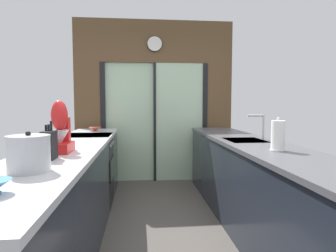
{
  "coord_description": "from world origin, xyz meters",
  "views": [
    {
      "loc": [
        -0.25,
        -2.44,
        1.31
      ],
      "look_at": [
        0.08,
        0.87,
        1.05
      ],
      "focal_mm": 30.5,
      "sensor_mm": 36.0,
      "label": 1
    }
  ],
  "objects_px": {
    "paper_towel_roll": "(278,136)",
    "knife_block": "(49,145)",
    "oven_range": "(89,171)",
    "mixing_bowl_far": "(95,129)",
    "stock_pot": "(29,153)",
    "stand_mixer": "(60,133)"
  },
  "relations": [
    {
      "from": "knife_block",
      "to": "stock_pot",
      "type": "height_order",
      "value": "knife_block"
    },
    {
      "from": "stock_pot",
      "to": "paper_towel_roll",
      "type": "distance_m",
      "value": 1.87
    },
    {
      "from": "oven_range",
      "to": "stand_mixer",
      "type": "xyz_separation_m",
      "value": [
        0.02,
        -1.33,
        0.63
      ]
    },
    {
      "from": "knife_block",
      "to": "oven_range",
      "type": "bearing_deg",
      "value": 90.65
    },
    {
      "from": "mixing_bowl_far",
      "to": "oven_range",
      "type": "bearing_deg",
      "value": -92.23
    },
    {
      "from": "mixing_bowl_far",
      "to": "stock_pot",
      "type": "height_order",
      "value": "stock_pot"
    },
    {
      "from": "mixing_bowl_far",
      "to": "paper_towel_roll",
      "type": "xyz_separation_m",
      "value": [
        1.78,
        -1.91,
        0.09
      ]
    },
    {
      "from": "paper_towel_roll",
      "to": "knife_block",
      "type": "bearing_deg",
      "value": -174.04
    },
    {
      "from": "stand_mixer",
      "to": "paper_towel_roll",
      "type": "bearing_deg",
      "value": -3.38
    },
    {
      "from": "stand_mixer",
      "to": "paper_towel_roll",
      "type": "distance_m",
      "value": 1.78
    },
    {
      "from": "oven_range",
      "to": "mixing_bowl_far",
      "type": "height_order",
      "value": "mixing_bowl_far"
    },
    {
      "from": "paper_towel_roll",
      "to": "oven_range",
      "type": "bearing_deg",
      "value": 141.44
    },
    {
      "from": "stock_pot",
      "to": "stand_mixer",
      "type": "bearing_deg",
      "value": 90.0
    },
    {
      "from": "oven_range",
      "to": "mixing_bowl_far",
      "type": "bearing_deg",
      "value": 87.77
    },
    {
      "from": "mixing_bowl_far",
      "to": "knife_block",
      "type": "bearing_deg",
      "value": -90.0
    },
    {
      "from": "oven_range",
      "to": "paper_towel_roll",
      "type": "xyz_separation_m",
      "value": [
        1.8,
        -1.43,
        0.59
      ]
    },
    {
      "from": "stand_mixer",
      "to": "stock_pot",
      "type": "distance_m",
      "value": 0.66
    },
    {
      "from": "knife_block",
      "to": "stand_mixer",
      "type": "height_order",
      "value": "stand_mixer"
    },
    {
      "from": "mixing_bowl_far",
      "to": "knife_block",
      "type": "xyz_separation_m",
      "value": [
        0.0,
        -2.09,
        0.07
      ]
    },
    {
      "from": "mixing_bowl_far",
      "to": "stand_mixer",
      "type": "relative_size",
      "value": 0.44
    },
    {
      "from": "knife_block",
      "to": "stock_pot",
      "type": "bearing_deg",
      "value": -90.01
    },
    {
      "from": "stand_mixer",
      "to": "mixing_bowl_far",
      "type": "bearing_deg",
      "value": 90.0
    }
  ]
}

